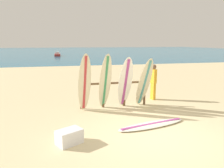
% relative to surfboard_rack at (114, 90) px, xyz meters
% --- Properties ---
extents(ground_plane, '(120.00, 120.00, 0.00)m').
position_rel_surfboard_rack_xyz_m(ground_plane, '(0.48, -2.90, -0.67)').
color(ground_plane, beige).
extents(ocean_water, '(120.00, 80.00, 0.01)m').
position_rel_surfboard_rack_xyz_m(ocean_water, '(0.48, 55.10, -0.66)').
color(ocean_water, '#196B93').
rests_on(ocean_water, ground).
extents(surfboard_rack, '(2.61, 0.09, 1.08)m').
position_rel_surfboard_rack_xyz_m(surfboard_rack, '(0.00, 0.00, 0.00)').
color(surfboard_rack, brown).
rests_on(surfboard_rack, ground).
extents(surfboard_leaning_far_left, '(0.57, 0.64, 2.11)m').
position_rel_surfboard_rack_xyz_m(surfboard_leaning_far_left, '(-1.15, -0.41, 0.39)').
color(surfboard_leaning_far_left, beige).
rests_on(surfboard_leaning_far_left, ground).
extents(surfboard_leaning_left, '(0.57, 0.72, 2.09)m').
position_rel_surfboard_rack_xyz_m(surfboard_leaning_left, '(-0.38, -0.25, 0.38)').
color(surfboard_leaning_left, beige).
rests_on(surfboard_leaning_left, ground).
extents(surfboard_leaning_center_left, '(0.55, 0.83, 1.97)m').
position_rel_surfboard_rack_xyz_m(surfboard_leaning_center_left, '(0.37, -0.30, 0.32)').
color(surfboard_leaning_center_left, white).
rests_on(surfboard_leaning_center_left, ground).
extents(surfboard_leaning_center, '(0.67, 0.94, 1.92)m').
position_rel_surfboard_rack_xyz_m(surfboard_leaning_center, '(1.11, -0.33, 0.29)').
color(surfboard_leaning_center, beige).
rests_on(surfboard_leaning_center, ground).
extents(surfboard_lying_on_sand, '(2.32, 0.97, 0.08)m').
position_rel_surfboard_rack_xyz_m(surfboard_lying_on_sand, '(0.66, -2.17, -0.63)').
color(surfboard_lying_on_sand, white).
rests_on(surfboard_lying_on_sand, ground).
extents(beachgoer_standing, '(0.23, 0.28, 1.54)m').
position_rel_surfboard_rack_xyz_m(beachgoer_standing, '(1.92, 0.66, 0.18)').
color(beachgoer_standing, gold).
rests_on(beachgoer_standing, ground).
extents(small_boat_offshore, '(1.09, 2.79, 0.71)m').
position_rel_surfboard_rack_xyz_m(small_boat_offshore, '(-2.74, 32.38, -0.41)').
color(small_boat_offshore, '#B22D28').
rests_on(small_boat_offshore, ocean_water).
extents(cooler_box, '(0.72, 0.64, 0.36)m').
position_rel_surfboard_rack_xyz_m(cooler_box, '(-1.79, -2.80, -0.49)').
color(cooler_box, white).
rests_on(cooler_box, ground).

